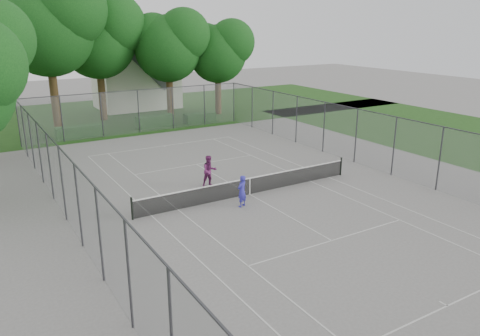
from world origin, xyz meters
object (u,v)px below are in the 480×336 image
girl_player (242,191)px  woman_player (209,171)px  tennis_net (250,185)px  house (135,70)px

girl_player → woman_player: (0.03, 3.48, 0.08)m
girl_player → woman_player: 3.48m
woman_player → tennis_net: bearing=-59.4°
tennis_net → girl_player: bearing=-135.4°
tennis_net → girl_player: size_ratio=8.06×
tennis_net → woman_player: 2.60m
house → woman_player: bearing=-100.9°
woman_player → girl_player: bearing=-87.5°
house → woman_player: (-5.11, -26.46, -3.09)m
house → girl_player: bearing=-99.7°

